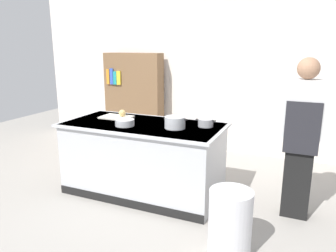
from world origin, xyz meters
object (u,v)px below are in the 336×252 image
onion (122,113)px  sauce_pan (206,123)px  stock_pot (175,122)px  trash_bin (230,222)px  person_chef (302,136)px  mixing_bowl (125,123)px  bookshelf (134,99)px

onion → sauce_pan: onion is taller
stock_pot → trash_bin: (0.85, -0.77, -0.67)m
trash_bin → person_chef: (0.51, 0.96, 0.61)m
stock_pot → person_chef: person_chef is taller
onion → sauce_pan: 1.15m
sauce_pan → person_chef: 1.05m
stock_pot → sauce_pan: (0.30, 0.22, -0.02)m
sauce_pan → mixing_bowl: bearing=-158.7°
sauce_pan → trash_bin: 1.30m
trash_bin → bookshelf: bearing=133.0°
sauce_pan → mixing_bowl: size_ratio=1.07×
mixing_bowl → person_chef: person_chef is taller
onion → person_chef: person_chef is taller
bookshelf → mixing_bowl: bearing=-63.3°
mixing_bowl → bookshelf: (-0.99, 1.98, -0.09)m
sauce_pan → trash_bin: bearing=-60.9°
mixing_bowl → sauce_pan: bearing=21.3°
stock_pot → trash_bin: bearing=-42.1°
onion → mixing_bowl: onion is taller
onion → trash_bin: bearing=-30.3°
person_chef → onion: bearing=100.9°
stock_pot → bookshelf: 2.43m
sauce_pan → stock_pot: bearing=-144.7°
mixing_bowl → trash_bin: bearing=-23.7°
stock_pot → onion: bearing=165.2°
mixing_bowl → trash_bin: 1.70m
sauce_pan → mixing_bowl: 0.96m
sauce_pan → bookshelf: bookshelf is taller
onion → trash_bin: size_ratio=0.15×
stock_pot → person_chef: size_ratio=0.18×
onion → mixing_bowl: 0.44m
stock_pot → sauce_pan: size_ratio=1.25×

